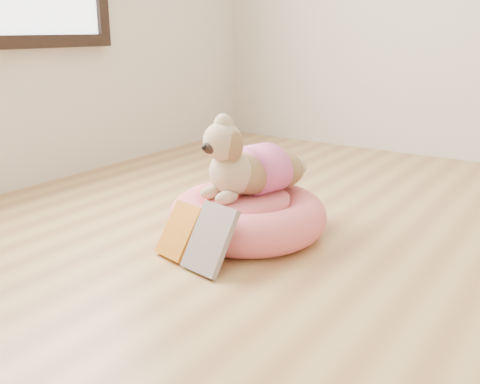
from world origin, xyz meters
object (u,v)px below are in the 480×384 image
Objects in this scene: book_white at (210,239)px; dog at (249,152)px; book_yellow at (180,231)px; pet_bed at (248,216)px.

dog is at bearing 112.71° from book_white.
book_yellow is at bearing -87.02° from dog.
book_yellow reaches higher than pet_bed.
dog is 0.39m from book_yellow.
book_yellow is (-0.07, -0.31, -0.22)m from dog.
dog is at bearing 90.04° from book_yellow.
pet_bed is at bearing -50.41° from dog.
dog reaches higher than pet_bed.
book_yellow is (-0.08, -0.29, 0.02)m from pet_bed.
dog is 2.21× the size of book_yellow.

